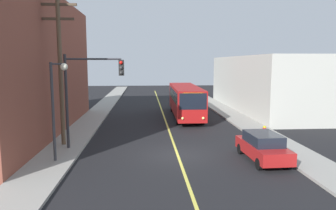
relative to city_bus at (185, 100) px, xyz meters
name	(u,v)px	position (x,y,z in m)	size (l,w,h in m)	color
ground_plane	(178,155)	(-2.20, -13.74, -1.82)	(120.00, 120.00, 0.00)	black
sidewalk_left	(87,124)	(-9.45, -3.74, -1.74)	(2.50, 90.00, 0.15)	gray
sidewalk_right	(243,122)	(5.05, -3.74, -1.74)	(2.50, 90.00, 0.15)	gray
lane_stripe_center	(164,115)	(-2.20, 1.26, -1.81)	(0.16, 60.00, 0.01)	#D8CC4C
building_right_warehouse	(283,83)	(12.30, 4.31, 1.36)	(12.00, 22.31, 6.37)	#B2B2A8
city_bus	(185,100)	(0.00, 0.00, 0.00)	(2.74, 12.19, 3.20)	maroon
parked_car_red	(263,147)	(2.56, -15.26, -0.98)	(1.96, 4.46, 1.62)	maroon
utility_pole_near	(60,64)	(-9.68, -11.20, 3.71)	(2.40, 0.28, 9.76)	brown
traffic_signal_left_corner	(91,84)	(-7.61, -12.12, 2.49)	(3.75, 0.48, 6.00)	#2D2D33
street_lamp_left	(56,97)	(-9.03, -14.81, 1.92)	(0.98, 0.40, 5.50)	#38383D
fire_hydrant	(264,131)	(4.65, -10.04, -1.23)	(0.44, 0.26, 0.84)	red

